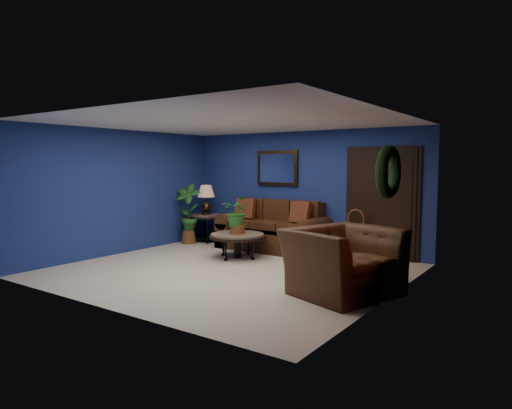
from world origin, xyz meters
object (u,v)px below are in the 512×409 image
Objects in this scene: end_table at (206,221)px; table_lamp at (206,196)px; side_chair at (352,231)px; sofa at (275,233)px; armchair at (342,261)px; coffee_table at (237,237)px.

table_lamp reaches higher than end_table.
end_table is 0.73× the size of side_chair.
sofa is 3.43m from armchair.
sofa is at bearing 1.16° from table_lamp.
table_lamp is at bearing 90.00° from end_table.
end_table is (-1.75, 1.10, 0.08)m from coffee_table.
armchair is (4.45, -2.23, -0.61)m from table_lamp.
sofa is 2.14× the size of coffee_table.
end_table is at bearing 147.94° from coffee_table.
sofa is 3.34× the size of end_table.
sofa reaches higher than side_chair.
end_table is at bearing -170.25° from side_chair.
coffee_table is 2.07m from end_table.
end_table is 3.62m from side_chair.
side_chair is 2.45m from armchair.
side_chair reaches higher than coffee_table.
end_table is (-1.88, -0.04, 0.15)m from sofa.
end_table is at bearing -90.00° from table_lamp.
end_table is 0.49× the size of armchair.
coffee_table is at bearing -32.06° from table_lamp.
sofa is 3.54× the size of table_lamp.
table_lamp is (-1.88, -0.04, 0.72)m from sofa.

